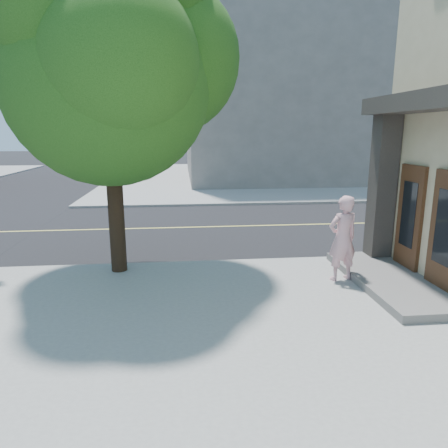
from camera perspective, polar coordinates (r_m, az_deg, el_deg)
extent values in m
plane|color=black|center=(12.11, -27.18, -5.89)|extent=(140.00, 140.00, 0.00)
cube|color=black|center=(16.22, -21.59, -0.84)|extent=(140.00, 9.00, 0.01)
cube|color=gray|center=(33.63, 9.83, 6.66)|extent=(29.00, 25.00, 0.12)
cube|color=slate|center=(10.31, 22.26, -7.32)|extent=(1.60, 4.00, 0.18)
cube|color=#35302B|center=(11.55, 21.38, 5.13)|extent=(0.55, 0.55, 4.20)
cube|color=#35302B|center=(9.96, 26.39, 15.16)|extent=(0.90, 4.20, 0.40)
cube|color=#422614|center=(10.93, 24.66, 0.71)|extent=(0.10, 1.00, 2.60)
cube|color=#422614|center=(9.78, 28.75, -1.02)|extent=(0.10, 1.00, 2.60)
cube|color=slate|center=(34.24, 10.92, 18.57)|extent=(18.00, 16.00, 14.00)
imported|color=#DDA1AA|center=(9.95, 16.33, -1.96)|extent=(0.84, 0.65, 2.05)
cylinder|color=black|center=(10.38, -15.07, 4.04)|extent=(0.39, 0.39, 3.93)
sphere|color=#2B5E1A|center=(10.32, -15.96, 18.55)|extent=(4.80, 4.80, 4.80)
sphere|color=#2B5E1A|center=(10.93, -8.26, 22.02)|extent=(3.71, 3.71, 3.71)
sphere|color=#2B5E1A|center=(11.51, -21.24, 21.96)|extent=(3.49, 3.49, 3.49)
sphere|color=#2B5E1A|center=(9.12, -14.55, 21.52)|extent=(3.28, 3.28, 3.28)
sphere|color=#2B5E1A|center=(9.84, -21.62, 26.25)|extent=(3.06, 3.06, 3.06)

